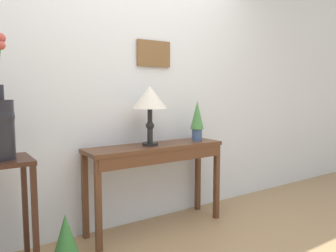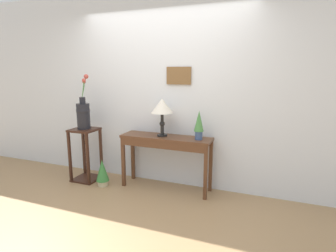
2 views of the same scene
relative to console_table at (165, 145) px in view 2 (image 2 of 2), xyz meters
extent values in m
cube|color=#9E7A51|center=(-0.11, -1.04, -0.65)|extent=(12.00, 12.00, 0.01)
cube|color=silver|center=(-0.11, 0.29, 0.75)|extent=(9.00, 0.10, 2.80)
cube|color=brown|center=(0.11, 0.22, 0.94)|extent=(0.35, 0.02, 0.24)
cube|color=#9592A6|center=(0.11, 0.22, 0.94)|extent=(0.28, 0.01, 0.19)
cube|color=#56331E|center=(0.00, 0.02, 0.10)|extent=(1.28, 0.35, 0.03)
cube|color=#56331E|center=(0.00, -0.13, 0.03)|extent=(1.21, 0.03, 0.10)
cube|color=#56331E|center=(-0.61, -0.12, -0.28)|extent=(0.04, 0.04, 0.73)
cube|color=#56331E|center=(0.61, -0.12, -0.28)|extent=(0.04, 0.04, 0.73)
cube|color=#56331E|center=(-0.61, 0.17, -0.28)|extent=(0.04, 0.04, 0.73)
cube|color=#56331E|center=(0.61, 0.17, -0.28)|extent=(0.04, 0.04, 0.73)
cylinder|color=black|center=(-0.06, 0.02, 0.13)|extent=(0.14, 0.14, 0.02)
cylinder|color=black|center=(-0.06, 0.02, 0.22)|extent=(0.05, 0.05, 0.15)
sphere|color=black|center=(-0.06, 0.02, 0.29)|extent=(0.07, 0.07, 0.07)
cylinder|color=black|center=(-0.06, 0.02, 0.37)|extent=(0.04, 0.04, 0.15)
cone|color=beige|center=(-0.06, 0.02, 0.54)|extent=(0.30, 0.30, 0.20)
cylinder|color=#3D5684|center=(0.47, 0.01, 0.17)|extent=(0.10, 0.10, 0.11)
cone|color=#478442|center=(0.47, 0.01, 0.37)|extent=(0.13, 0.13, 0.27)
cube|color=#381E14|center=(-1.26, -0.13, 0.14)|extent=(0.37, 0.37, 0.03)
cube|color=#381E14|center=(-1.26, -0.13, -0.63)|extent=(0.37, 0.37, 0.03)
cube|color=#381E14|center=(-1.42, -0.29, -0.25)|extent=(0.04, 0.03, 0.75)
cube|color=#381E14|center=(-1.10, -0.29, -0.25)|extent=(0.04, 0.03, 0.75)
cube|color=#381E14|center=(-1.42, 0.04, -0.25)|extent=(0.04, 0.04, 0.75)
cube|color=#381E14|center=(-1.10, 0.04, -0.25)|extent=(0.04, 0.04, 0.75)
cylinder|color=black|center=(-1.26, -0.13, 0.35)|extent=(0.19, 0.19, 0.38)
sphere|color=black|center=(-1.26, -0.13, 0.43)|extent=(0.20, 0.20, 0.20)
cylinder|color=black|center=(-1.26, -0.13, 0.58)|extent=(0.09, 0.09, 0.09)
cylinder|color=#478442|center=(-1.25, -0.10, 0.74)|extent=(0.02, 0.05, 0.22)
sphere|color=#B7473D|center=(-1.24, -0.08, 0.85)|extent=(0.05, 0.05, 0.05)
cylinder|color=#478442|center=(-1.24, -0.12, 0.75)|extent=(0.05, 0.02, 0.24)
sphere|color=#B7473D|center=(-1.22, -0.12, 0.87)|extent=(0.05, 0.05, 0.05)
cylinder|color=#478442|center=(-1.24, -0.10, 0.78)|extent=(0.06, 0.07, 0.30)
sphere|color=#B7473D|center=(-1.21, -0.07, 0.92)|extent=(0.07, 0.07, 0.07)
cylinder|color=beige|center=(-0.89, -0.24, -0.61)|extent=(0.14, 0.14, 0.08)
cone|color=#387A38|center=(-0.89, -0.24, -0.41)|extent=(0.19, 0.19, 0.32)
camera|label=1|loc=(-1.52, -2.42, 0.58)|focal=34.94mm
camera|label=2|loc=(1.38, -3.42, 1.01)|focal=29.51mm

